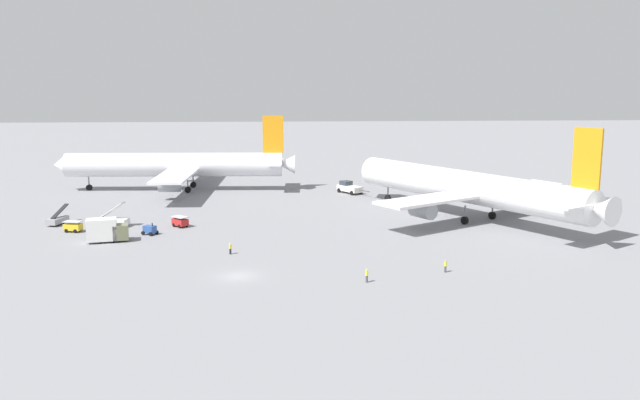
% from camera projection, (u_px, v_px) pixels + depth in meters
% --- Properties ---
extents(ground_plane, '(600.00, 600.00, 0.00)m').
position_uv_depth(ground_plane, '(238.00, 276.00, 80.63)').
color(ground_plane, gray).
extents(airliner_at_gate_left, '(51.49, 43.71, 15.90)m').
position_uv_depth(airliner_at_gate_left, '(177.00, 165.00, 142.25)').
color(airliner_at_gate_left, silver).
rests_on(airliner_at_gate_left, ground).
extents(airliner_being_pushed, '(36.98, 48.49, 16.84)m').
position_uv_depth(airliner_being_pushed, '(466.00, 187.00, 112.93)').
color(airliner_being_pushed, white).
rests_on(airliner_being_pushed, ground).
extents(pushback_tug, '(6.08, 8.31, 2.79)m').
position_uv_depth(pushback_tug, '(349.00, 188.00, 139.34)').
color(pushback_tug, white).
rests_on(pushback_tug, ground).
extents(gse_stair_truck_yellow, '(4.92, 3.11, 4.06)m').
position_uv_depth(gse_stair_truck_yellow, '(114.00, 220.00, 107.84)').
color(gse_stair_truck_yellow, silver).
rests_on(gse_stair_truck_yellow, ground).
extents(gse_catering_truck_tall, '(6.21, 3.55, 3.50)m').
position_uv_depth(gse_catering_truck_tall, '(107.00, 230.00, 97.33)').
color(gse_catering_truck_tall, '#666B4C').
rests_on(gse_catering_truck_tall, ground).
extents(gse_baggage_cart_near_cluster, '(3.02, 2.16, 1.71)m').
position_uv_depth(gse_baggage_cart_near_cluster, '(73.00, 226.00, 103.90)').
color(gse_baggage_cart_near_cluster, gold).
rests_on(gse_baggage_cart_near_cluster, ground).
extents(gse_baggage_cart_trailing, '(3.05, 3.04, 1.71)m').
position_uv_depth(gse_baggage_cart_trailing, '(180.00, 222.00, 107.47)').
color(gse_baggage_cart_trailing, red).
rests_on(gse_baggage_cart_trailing, ground).
extents(gse_belt_loader_portside, '(2.86, 5.07, 3.02)m').
position_uv_depth(gse_belt_loader_portside, '(58.00, 220.00, 109.12)').
color(gse_belt_loader_portside, gray).
rests_on(gse_belt_loader_portside, ground).
extents(gse_gpu_cart_small, '(2.62, 2.44, 1.90)m').
position_uv_depth(gse_gpu_cart_small, '(150.00, 230.00, 102.11)').
color(gse_gpu_cart_small, '#2D5199').
rests_on(gse_gpu_cart_small, ground).
extents(ground_crew_wing_walker_right, '(0.36, 0.50, 1.56)m').
position_uv_depth(ground_crew_wing_walker_right, '(230.00, 248.00, 90.65)').
color(ground_crew_wing_walker_right, black).
rests_on(ground_crew_wing_walker_right, ground).
extents(ground_crew_ramp_agent_by_cones, '(0.36, 0.36, 1.57)m').
position_uv_depth(ground_crew_ramp_agent_by_cones, '(445.00, 266.00, 82.13)').
color(ground_crew_ramp_agent_by_cones, '#4C4C51').
rests_on(ground_crew_ramp_agent_by_cones, ground).
extents(ground_crew_marshaller_foreground, '(0.36, 0.36, 1.64)m').
position_uv_depth(ground_crew_marshaller_foreground, '(367.00, 275.00, 78.04)').
color(ground_crew_marshaller_foreground, '#4C4C51').
rests_on(ground_crew_marshaller_foreground, ground).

